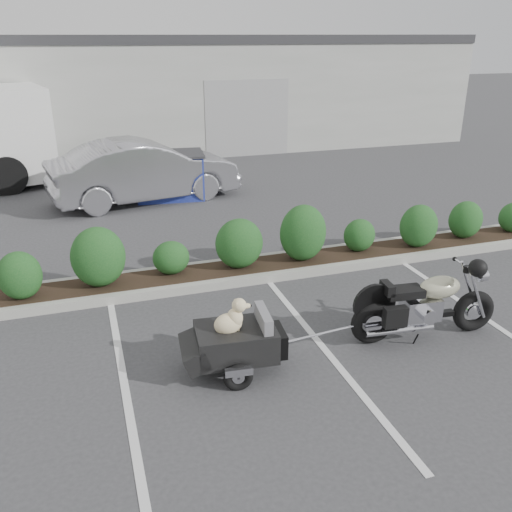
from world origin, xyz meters
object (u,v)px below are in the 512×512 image
object	(u,v)px
motorcycle	(426,305)
pet_trailer	(235,341)
sedan	(145,171)
dumpster	(169,175)

from	to	relation	value
motorcycle	pet_trailer	bearing A→B (deg)	-174.89
sedan	dumpster	xyz separation A→B (m)	(0.64, 0.07, -0.18)
pet_trailer	dumpster	distance (m)	8.24
motorcycle	sedan	xyz separation A→B (m)	(-2.83, 8.17, 0.28)
motorcycle	dumpster	world-z (taller)	motorcycle
pet_trailer	dumpster	size ratio (longest dim) A/B	0.92
motorcycle	sedan	size ratio (longest dim) A/B	0.46
pet_trailer	sedan	size ratio (longest dim) A/B	0.37
dumpster	motorcycle	bearing A→B (deg)	-68.65
pet_trailer	motorcycle	bearing A→B (deg)	5.11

